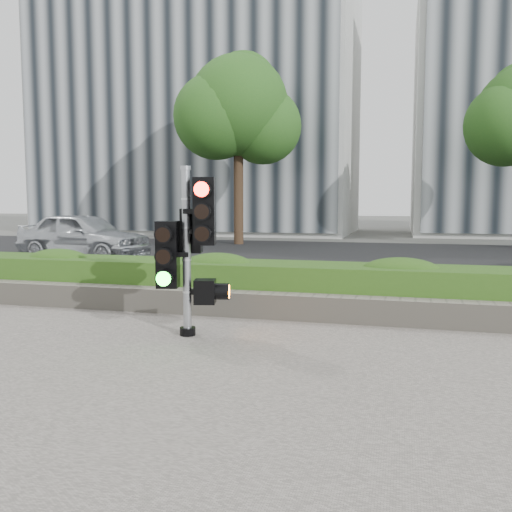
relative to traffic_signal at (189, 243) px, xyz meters
name	(u,v)px	position (x,y,z in m)	size (l,w,h in m)	color
ground	(248,359)	(0.92, -0.72, -1.13)	(120.00, 120.00, 0.00)	#51514C
sidewalk	(131,477)	(0.92, -3.22, -1.12)	(16.00, 11.00, 0.03)	#9E9389
road	(346,259)	(0.92, 9.28, -1.12)	(60.00, 13.00, 0.02)	black
curb	(302,300)	(0.92, 2.43, -1.07)	(60.00, 0.25, 0.12)	gray
stone_wall	(286,306)	(0.92, 1.18, -0.93)	(12.00, 0.32, 0.34)	gray
hedge	(295,287)	(0.92, 1.83, -0.76)	(12.00, 1.00, 0.68)	#5D922D
building_left	(204,93)	(-8.08, 22.28, 6.37)	(16.00, 9.00, 15.00)	#B7B7B2
tree_left	(238,110)	(-3.59, 13.84, 3.91)	(4.61, 4.03, 7.34)	black
traffic_signal	(189,243)	(0.00, 0.00, 0.00)	(0.72, 0.60, 2.00)	black
car_silver	(83,236)	(-6.14, 7.33, -0.45)	(1.56, 3.87, 1.32)	silver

